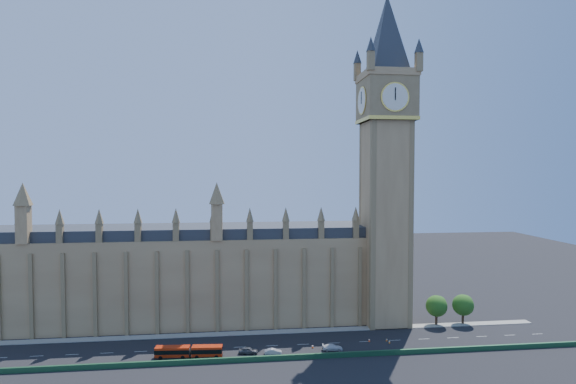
{
  "coord_description": "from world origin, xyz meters",
  "views": [
    {
      "loc": [
        -4.69,
        -110.88,
        43.38
      ],
      "look_at": [
        9.27,
        10.0,
        38.31
      ],
      "focal_mm": 28.0,
      "sensor_mm": 36.0,
      "label": 1
    }
  ],
  "objects": [
    {
      "name": "red_bus",
      "position": [
        -15.98,
        -4.94,
        1.4
      ],
      "size": [
        15.8,
        3.43,
        2.66
      ],
      "rotation": [
        0.0,
        0.0,
        -0.07
      ],
      "color": "#B0240B",
      "rests_on": "ground"
    },
    {
      "name": "tree_east_near",
      "position": [
        52.22,
        10.08,
        5.64
      ],
      "size": [
        6.0,
        6.0,
        8.5
      ],
      "color": "#382619",
      "rests_on": "ground"
    },
    {
      "name": "cone_a",
      "position": [
        14.0,
        -2.65,
        0.4
      ],
      "size": [
        0.6,
        0.6,
        0.8
      ],
      "rotation": [
        0.0,
        0.0,
        -0.21
      ],
      "color": "black",
      "rests_on": "ground"
    },
    {
      "name": "cone_c",
      "position": [
        33.78,
        -0.37,
        0.35
      ],
      "size": [
        0.56,
        0.56,
        0.71
      ],
      "rotation": [
        0.0,
        0.0,
        -0.32
      ],
      "color": "black",
      "rests_on": "ground"
    },
    {
      "name": "palace_westminster",
      "position": [
        -25.0,
        22.0,
        13.86
      ],
      "size": [
        120.0,
        20.0,
        28.0
      ],
      "color": "#9B754B",
      "rests_on": "ground"
    },
    {
      "name": "cone_d",
      "position": [
        34.0,
        -1.83,
        0.34
      ],
      "size": [
        0.5,
        0.5,
        0.68
      ],
      "rotation": [
        0.0,
        0.0,
        -0.18
      ],
      "color": "black",
      "rests_on": "ground"
    },
    {
      "name": "car_silver",
      "position": [
        3.91,
        -5.45,
        0.68
      ],
      "size": [
        4.18,
        1.64,
        1.35
      ],
      "primitive_type": "imported",
      "rotation": [
        0.0,
        0.0,
        1.52
      ],
      "color": "#ACADB4",
      "rests_on": "ground"
    },
    {
      "name": "kerb_north",
      "position": [
        0.0,
        9.5,
        0.08
      ],
      "size": [
        160.0,
        3.0,
        0.16
      ],
      "primitive_type": "cube",
      "color": "gray",
      "rests_on": "ground"
    },
    {
      "name": "cone_b",
      "position": [
        29.2,
        -0.15,
        0.39
      ],
      "size": [
        0.64,
        0.64,
        0.79
      ],
      "rotation": [
        0.0,
        0.0,
        -0.36
      ],
      "color": "black",
      "rests_on": "ground"
    },
    {
      "name": "bridge_parapet",
      "position": [
        0.0,
        -9.0,
        0.6
      ],
      "size": [
        160.0,
        0.6,
        1.2
      ],
      "primitive_type": "cube",
      "color": "#1E4C2D",
      "rests_on": "ground"
    },
    {
      "name": "car_white",
      "position": [
        18.57,
        -4.63,
        0.72
      ],
      "size": [
        5.14,
        2.52,
        1.44
      ],
      "primitive_type": "imported",
      "rotation": [
        0.0,
        0.0,
        1.47
      ],
      "color": "silver",
      "rests_on": "ground"
    },
    {
      "name": "car_grey",
      "position": [
        -2.0,
        -4.31,
        0.79
      ],
      "size": [
        4.78,
        2.33,
        1.57
      ],
      "primitive_type": "imported",
      "rotation": [
        0.0,
        0.0,
        1.46
      ],
      "color": "#44454C",
      "rests_on": "ground"
    },
    {
      "name": "elizabeth_tower",
      "position": [
        38.0,
        13.99,
        54.56
      ],
      "size": [
        20.59,
        20.59,
        105.0
      ],
      "color": "#9B754B",
      "rests_on": "ground"
    },
    {
      "name": "tree_east_far",
      "position": [
        60.22,
        10.08,
        5.64
      ],
      "size": [
        6.0,
        6.0,
        8.5
      ],
      "color": "#382619",
      "rests_on": "ground"
    },
    {
      "name": "ground",
      "position": [
        0.0,
        0.0,
        0.0
      ],
      "size": [
        400.0,
        400.0,
        0.0
      ],
      "primitive_type": "plane",
      "color": "black",
      "rests_on": "ground"
    }
  ]
}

